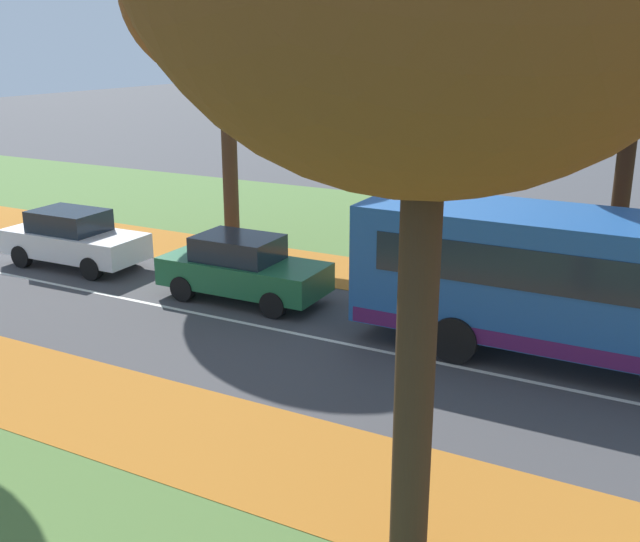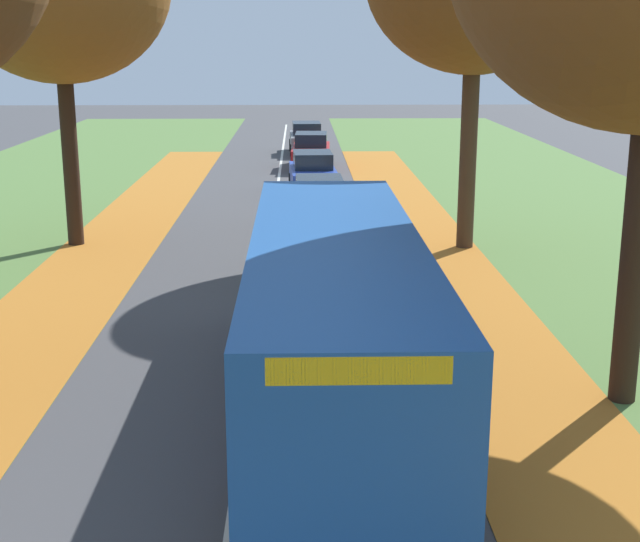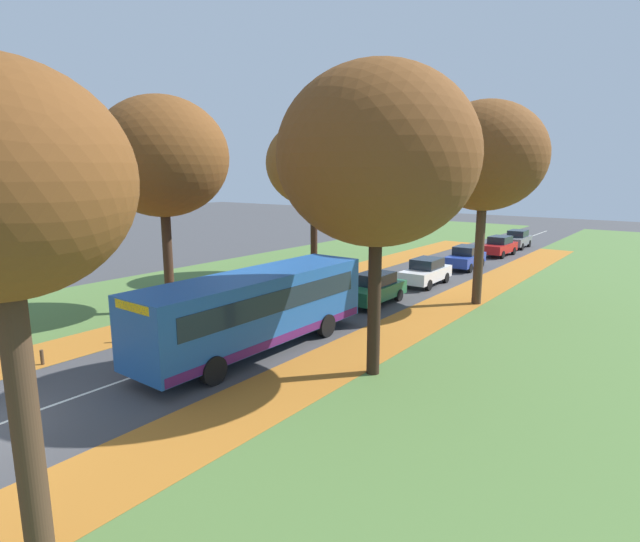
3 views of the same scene
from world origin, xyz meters
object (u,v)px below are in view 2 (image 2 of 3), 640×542
Objects in this scene: car_grey_trailing at (307,138)px; car_green_lead at (320,246)px; bus at (335,317)px; car_white_following at (320,204)px; car_red_fourth_in_line at (311,151)px; car_blue_third_in_line at (313,173)px.

car_green_lead is at bearing -89.79° from car_grey_trailing.
bus is at bearing -89.76° from car_green_lead.
car_green_lead and car_white_following have the same top height.
car_grey_trailing is (-0.16, 5.59, 0.00)m from car_red_fourth_in_line.
car_red_fourth_in_line is at bearing -88.36° from car_grey_trailing.
bus is 2.44× the size of car_blue_third_in_line.
car_white_following and car_blue_third_in_line have the same top height.
car_white_following is at bearing 88.65° from car_green_lead.
car_grey_trailing is at bearing 90.22° from bus.
car_white_following is 19.58m from car_grey_trailing.
car_blue_third_in_line is at bearing -90.26° from car_red_fourth_in_line.
car_green_lead is 25.42m from car_grey_trailing.
bus is 2.44× the size of car_red_fourth_in_line.
car_white_following and car_grey_trailing have the same top height.
car_red_fourth_in_line is (0.07, 19.83, 0.00)m from car_green_lead.
car_white_following is at bearing -89.71° from car_red_fourth_in_line.
bus is 28.59m from car_red_fourth_in_line.
car_blue_third_in_line is 1.00× the size of car_red_fourth_in_line.
car_white_following is at bearing 89.60° from bus.
car_white_following is 1.00× the size of car_grey_trailing.
car_white_following and car_red_fourth_in_line have the same top height.
car_red_fourth_in_line is 1.00× the size of car_grey_trailing.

